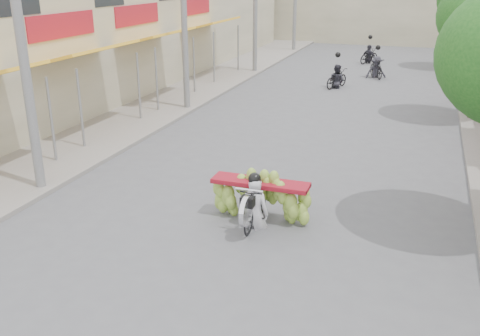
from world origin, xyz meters
The scene contains 10 objects.
ground centered at (0.00, 0.00, 0.00)m, with size 120.00×120.00×0.00m, color #535458.
sidewalk_left centered at (-7.00, 15.00, 0.06)m, with size 4.00×60.00×0.12m, color gray.
shophouse_row_left centered at (-11.98, 13.98, 3.00)m, with size 9.77×40.00×6.00m.
utility_pole_near centered at (-5.40, 3.00, 4.03)m, with size 0.60×0.24×8.00m.
utility_pole_mid centered at (-5.40, 12.00, 4.03)m, with size 0.60×0.24×8.00m.
street_tree_far centered at (5.40, 26.00, 3.78)m, with size 3.40×3.40×5.25m.
banana_motorbike centered at (0.41, 3.00, 0.71)m, with size 2.20×1.83×2.13m.
bg_motorbike_a centered at (-0.43, 18.35, 0.74)m, with size 1.14×1.72×1.95m.
bg_motorbike_b centered at (1.11, 21.61, 0.83)m, with size 1.24×1.86×1.95m.
bg_motorbike_c centered at (0.20, 26.30, 0.79)m, with size 1.28×1.73×1.95m.
Camera 1 is at (3.60, -7.32, 5.29)m, focal length 40.00 mm.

